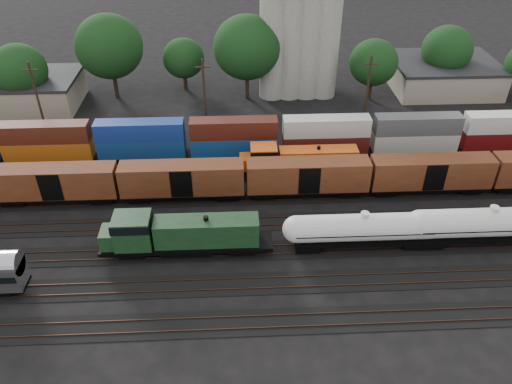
{
  "coord_description": "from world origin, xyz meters",
  "views": [
    {
      "loc": [
        -7.64,
        -46.06,
        36.58
      ],
      "look_at": [
        -5.38,
        2.0,
        3.0
      ],
      "focal_mm": 35.0,
      "sensor_mm": 36.0,
      "label": 1
    }
  ],
  "objects_px": {
    "green_locomotive": "(177,234)",
    "tank_car_a": "(363,229)",
    "grain_silo": "(299,32)",
    "orange_locomotive": "(296,160)"
  },
  "relations": [
    {
      "from": "orange_locomotive",
      "to": "grain_silo",
      "type": "height_order",
      "value": "grain_silo"
    },
    {
      "from": "orange_locomotive",
      "to": "grain_silo",
      "type": "relative_size",
      "value": 0.59
    },
    {
      "from": "orange_locomotive",
      "to": "green_locomotive",
      "type": "bearing_deg",
      "value": -133.85
    },
    {
      "from": "green_locomotive",
      "to": "grain_silo",
      "type": "xyz_separation_m",
      "value": [
        17.42,
        41.0,
        8.5
      ]
    },
    {
      "from": "green_locomotive",
      "to": "grain_silo",
      "type": "relative_size",
      "value": 0.63
    },
    {
      "from": "green_locomotive",
      "to": "tank_car_a",
      "type": "xyz_separation_m",
      "value": [
        19.91,
        0.0,
        -0.05
      ]
    },
    {
      "from": "orange_locomotive",
      "to": "grain_silo",
      "type": "bearing_deg",
      "value": 83.4
    },
    {
      "from": "tank_car_a",
      "to": "grain_silo",
      "type": "xyz_separation_m",
      "value": [
        -2.49,
        41.0,
        8.55
      ]
    },
    {
      "from": "tank_car_a",
      "to": "grain_silo",
      "type": "relative_size",
      "value": 0.6
    },
    {
      "from": "green_locomotive",
      "to": "tank_car_a",
      "type": "bearing_deg",
      "value": 0.0
    }
  ]
}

